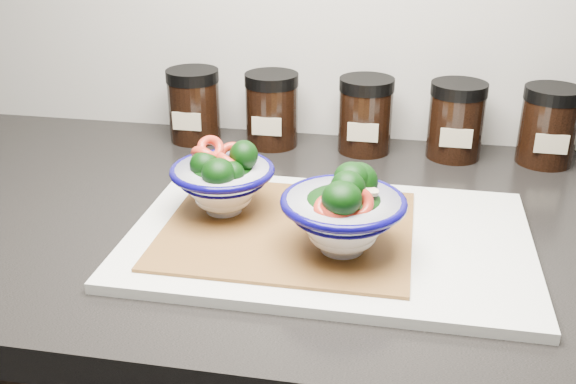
% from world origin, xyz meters
% --- Properties ---
extents(countertop, '(3.50, 0.60, 0.04)m').
position_xyz_m(countertop, '(0.00, 1.45, 0.88)').
color(countertop, black).
rests_on(countertop, cabinet).
extents(cutting_board, '(0.45, 0.30, 0.01)m').
position_xyz_m(cutting_board, '(0.03, 1.39, 0.91)').
color(cutting_board, silver).
rests_on(cutting_board, countertop).
extents(bamboo_mat, '(0.28, 0.24, 0.00)m').
position_xyz_m(bamboo_mat, '(-0.02, 1.39, 0.91)').
color(bamboo_mat, '#9E662F').
rests_on(bamboo_mat, cutting_board).
extents(bowl_left, '(0.12, 0.12, 0.09)m').
position_xyz_m(bowl_left, '(-0.10, 1.42, 0.96)').
color(bowl_left, white).
rests_on(bowl_left, bamboo_mat).
extents(bowl_right, '(0.13, 0.13, 0.10)m').
position_xyz_m(bowl_right, '(0.05, 1.35, 0.96)').
color(bowl_right, white).
rests_on(bowl_right, bamboo_mat).
extents(spice_jar_a, '(0.08, 0.08, 0.11)m').
position_xyz_m(spice_jar_a, '(-0.23, 1.69, 0.96)').
color(spice_jar_a, black).
rests_on(spice_jar_a, countertop).
extents(spice_jar_b, '(0.08, 0.08, 0.11)m').
position_xyz_m(spice_jar_b, '(-0.10, 1.69, 0.96)').
color(spice_jar_b, black).
rests_on(spice_jar_b, countertop).
extents(spice_jar_c, '(0.08, 0.08, 0.11)m').
position_xyz_m(spice_jar_c, '(0.04, 1.69, 0.96)').
color(spice_jar_c, black).
rests_on(spice_jar_c, countertop).
extents(spice_jar_d, '(0.08, 0.08, 0.11)m').
position_xyz_m(spice_jar_d, '(0.18, 1.69, 0.96)').
color(spice_jar_d, black).
rests_on(spice_jar_d, countertop).
extents(spice_jar_e, '(0.08, 0.08, 0.11)m').
position_xyz_m(spice_jar_e, '(0.31, 1.69, 0.96)').
color(spice_jar_e, black).
rests_on(spice_jar_e, countertop).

